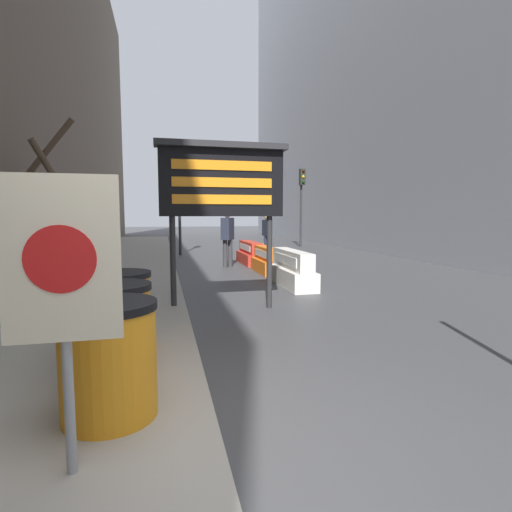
{
  "coord_description": "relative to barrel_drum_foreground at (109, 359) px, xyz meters",
  "views": [
    {
      "loc": [
        -0.37,
        -2.44,
        1.66
      ],
      "look_at": [
        1.26,
        4.51,
        0.94
      ],
      "focal_mm": 28.0,
      "sensor_mm": 36.0,
      "label": 1
    }
  ],
  "objects": [
    {
      "name": "pedestrian_passerby",
      "position": [
        2.47,
        9.63,
        0.51
      ],
      "size": [
        0.49,
        0.56,
        1.84
      ],
      "rotation": [
        0.0,
        0.0,
        1.05
      ],
      "color": "#333338",
      "rests_on": "ground_plane"
    },
    {
      "name": "message_board",
      "position": [
        1.43,
        3.75,
        1.64
      ],
      "size": [
        2.24,
        0.36,
        2.88
      ],
      "color": "#28282B",
      "rests_on": "ground_plane"
    },
    {
      "name": "traffic_cone_mid",
      "position": [
        4.13,
        10.02,
        -0.3
      ],
      "size": [
        0.32,
        0.32,
        0.56
      ],
      "color": "black",
      "rests_on": "ground_plane"
    },
    {
      "name": "barrel_drum_back",
      "position": [
        -0.09,
        1.65,
        0.0
      ],
      "size": [
        0.73,
        0.73,
        0.89
      ],
      "color": "orange",
      "rests_on": "sidewalk_left"
    },
    {
      "name": "barrel_drum_middle",
      "position": [
        -0.06,
        0.83,
        0.0
      ],
      "size": [
        0.73,
        0.73,
        0.89
      ],
      "color": "orange",
      "rests_on": "sidewalk_left"
    },
    {
      "name": "jersey_barrier_white",
      "position": [
        3.38,
        5.77,
        -0.2
      ],
      "size": [
        0.57,
        2.08,
        0.85
      ],
      "color": "silver",
      "rests_on": "ground_plane"
    },
    {
      "name": "ground_plane",
      "position": [
        0.79,
        -0.66,
        -0.57
      ],
      "size": [
        120.0,
        120.0,
        0.0
      ],
      "primitive_type": "plane",
      "color": "#3F3F42"
    },
    {
      "name": "pedestrian_worker",
      "position": [
        4.68,
        12.99,
        0.44
      ],
      "size": [
        0.35,
        0.49,
        1.72
      ],
      "rotation": [
        0.0,
        0.0,
        4.91
      ],
      "color": "#23283D",
      "rests_on": "ground_plane"
    },
    {
      "name": "traffic_light_near_curb",
      "position": [
        1.15,
        14.05,
        2.7
      ],
      "size": [
        0.28,
        0.44,
        4.56
      ],
      "color": "#2D2D30",
      "rests_on": "ground_plane"
    },
    {
      "name": "traffic_cone_near",
      "position": [
        4.16,
        11.61,
        -0.25
      ],
      "size": [
        0.38,
        0.38,
        0.67
      ],
      "color": "black",
      "rests_on": "ground_plane"
    },
    {
      "name": "jersey_barrier_orange_near",
      "position": [
        3.38,
        8.12,
        -0.24
      ],
      "size": [
        0.56,
        1.74,
        0.75
      ],
      "color": "orange",
      "rests_on": "ground_plane"
    },
    {
      "name": "jersey_barrier_red_striped",
      "position": [
        3.38,
        10.34,
        -0.24
      ],
      "size": [
        0.63,
        2.09,
        0.77
      ],
      "color": "red",
      "rests_on": "ground_plane"
    },
    {
      "name": "barrel_drum_foreground",
      "position": [
        0.0,
        0.0,
        0.0
      ],
      "size": [
        0.73,
        0.73,
        0.89
      ],
      "color": "orange",
      "rests_on": "sidewalk_left"
    },
    {
      "name": "traffic_light_far_side",
      "position": [
        7.69,
        17.18,
        2.4
      ],
      "size": [
        0.28,
        0.45,
        4.12
      ],
      "color": "#2D2D30",
      "rests_on": "ground_plane"
    },
    {
      "name": "warning_sign",
      "position": [
        -0.14,
        -0.68,
        0.74
      ],
      "size": [
        0.64,
        0.08,
        1.76
      ],
      "color": "gray",
      "rests_on": "sidewalk_left"
    },
    {
      "name": "bare_tree",
      "position": [
        -2.23,
        6.77,
        1.15
      ],
      "size": [
        1.39,
        1.37,
        3.83
      ],
      "color": "#4C3D2D",
      "rests_on": "sidewalk_left"
    }
  ]
}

